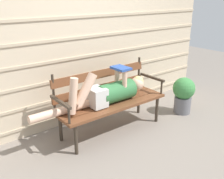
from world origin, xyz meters
TOP-DOWN VIEW (x-y plane):
  - ground_plane at (0.00, 0.00)m, footprint 12.00×12.00m
  - house_siding at (0.00, 0.64)m, footprint 4.72×0.08m
  - park_bench at (-0.00, 0.13)m, footprint 1.55×0.51m
  - reclining_person at (-0.06, 0.06)m, footprint 1.66×0.27m
  - potted_plant at (1.24, -0.17)m, footprint 0.34×0.34m

SIDE VIEW (x-z plane):
  - ground_plane at x=0.00m, z-range 0.00..0.00m
  - potted_plant at x=1.24m, z-range 0.03..0.61m
  - park_bench at x=0.00m, z-range 0.03..0.92m
  - reclining_person at x=-0.06m, z-range 0.33..0.83m
  - house_siding at x=0.00m, z-range 0.00..2.18m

